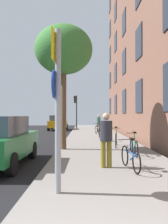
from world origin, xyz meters
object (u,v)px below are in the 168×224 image
bicycle_3 (103,135)px  pedestrian_1 (98,122)px  traffic_light (75,106)px  bicycle_2 (115,139)px  tree_near (63,51)px  car_1 (57,122)px  bicycle_1 (133,146)px  bicycle_5 (97,130)px  bicycle_4 (98,132)px  sign_post (56,97)px  pedestrian_0 (105,136)px  bicycle_0 (129,157)px

bicycle_3 → pedestrian_1: bearing=89.0°
traffic_light → bicycle_2: bearing=-80.4°
tree_near → bicycle_3: bearing=57.0°
pedestrian_1 → car_1: (-4.18, 4.39, -0.17)m
bicycle_1 → pedestrian_1: size_ratio=1.09×
traffic_light → bicycle_5: traffic_light is taller
bicycle_2 → bicycle_4: 4.83m
sign_post → traffic_light: size_ratio=0.86×
sign_post → bicycle_1: (2.48, 4.34, -1.56)m
traffic_light → bicycle_2: traffic_light is taller
sign_post → pedestrian_0: size_ratio=2.03×
car_1 → tree_near: bearing=-82.6°
sign_post → pedestrian_1: bearing=83.5°
bicycle_0 → pedestrian_0: size_ratio=1.01×
bicycle_1 → bicycle_3: bearing=98.7°
bicycle_2 → tree_near: bearing=-160.7°
bicycle_0 → bicycle_5: (-0.21, 12.00, 0.02)m
bicycle_3 → car_1: 12.28m
traffic_light → bicycle_4: traffic_light is taller
bicycle_1 → pedestrian_1: bearing=92.9°
tree_near → traffic_light: bearing=90.1°
bicycle_0 → pedestrian_1: 14.41m
bicycle_0 → car_1: car_1 is taller
bicycle_0 → bicycle_4: 9.60m
bicycle_2 → pedestrian_1: bearing=91.5°
bicycle_5 → pedestrian_1: 2.47m
bicycle_3 → pedestrian_1: (0.12, 7.20, 0.52)m
bicycle_4 → pedestrian_0: bearing=-92.5°
pedestrian_1 → bicycle_0: bearing=-90.0°
bicycle_0 → pedestrian_1: (0.01, 14.40, 0.54)m
bicycle_4 → pedestrian_0: 9.36m
traffic_light → bicycle_0: traffic_light is taller
sign_post → traffic_light: traffic_light is taller
tree_near → car_1: (-1.93, 14.86, -3.76)m
bicycle_1 → pedestrian_1: (-0.61, 12.00, 0.54)m
traffic_light → bicycle_4: bearing=-78.8°
bicycle_0 → bicycle_4: (-0.25, 9.60, -0.00)m
tree_near → bicycle_4: size_ratio=3.56×
sign_post → tree_near: (-0.38, 5.87, 2.57)m
traffic_light → tree_near: (0.02, -15.83, 1.90)m
sign_post → car_1: 20.90m
tree_near → pedestrian_0: tree_near is taller
sign_post → pedestrian_1: 16.49m
bicycle_1 → pedestrian_1: pedestrian_1 is taller
tree_near → bicycle_2: size_ratio=3.28×
bicycle_3 → bicycle_5: bicycle_3 is taller
bicycle_5 → sign_post: bearing=-96.7°
pedestrian_1 → car_1: 6.06m
bicycle_1 → bicycle_2: (-0.35, 2.40, 0.03)m
sign_post → bicycle_1: size_ratio=1.91×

